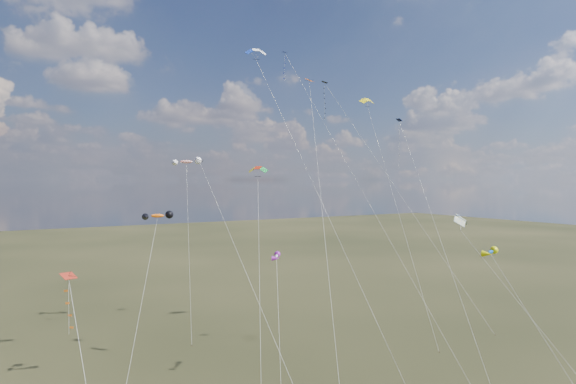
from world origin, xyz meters
TOP-DOWN VIEW (x-y plane):
  - diamond_black_high at (15.13, 29.74)m, footprint 13.45×21.50m
  - diamond_navy_tall at (6.53, 26.19)m, footprint 5.19×29.11m
  - diamond_black_mid at (-9.64, 13.61)m, footprint 3.98×16.92m
  - diamond_red_low at (-25.54, 3.46)m, footprint 1.48×11.06m
  - diamond_navy_right at (14.74, 14.64)m, footprint 7.30×20.78m
  - diamond_orange_center at (0.37, 12.46)m, footprint 12.08×23.37m
  - parafoil_yellow at (18.71, 26.36)m, footprint 4.31×17.98m
  - parafoil_blue_white at (-1.87, 22.23)m, footprint 7.55×20.96m
  - parafoil_striped at (8.24, -0.13)m, footprint 9.04×11.33m
  - parafoil_tricolor at (-2.81, 20.18)m, footprint 8.46×16.02m
  - novelty_orange_black at (-14.76, 20.08)m, footprint 8.62×13.53m
  - novelty_white_purple at (-3.44, 14.62)m, footprint 5.72×10.57m
  - novelty_redwhite_stripe at (-4.42, 40.36)m, footprint 6.37×15.23m
  - novelty_blue_yellow at (10.57, -1.70)m, footprint 3.98×9.34m

SIDE VIEW (x-z plane):
  - diamond_red_low at x=-25.54m, z-range 4.40..18.52m
  - novelty_white_purple at x=-3.44m, z-range 5.84..18.41m
  - novelty_blue_yellow at x=10.57m, z-range 6.52..20.58m
  - diamond_black_mid at x=-9.64m, z-range 4.38..27.09m
  - novelty_orange_black at x=-14.76m, z-range 7.99..25.10m
  - parafoil_striped at x=8.24m, z-range 8.03..25.60m
  - parafoil_tricolor at x=-2.81m, z-range 10.50..32.88m
  - diamond_orange_center at x=0.37m, z-range 6.00..38.83m
  - novelty_redwhite_stripe at x=-4.42m, z-range 11.18..34.96m
  - diamond_navy_right at x=14.74m, z-range 9.54..37.75m
  - diamond_black_high at x=15.13m, z-range 12.64..48.04m
  - parafoil_yellow at x=18.71m, z-range 15.65..48.60m
  - diamond_navy_tall at x=6.53m, z-range 13.49..51.99m
  - parafoil_blue_white at x=-1.87m, z-range 17.52..54.28m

